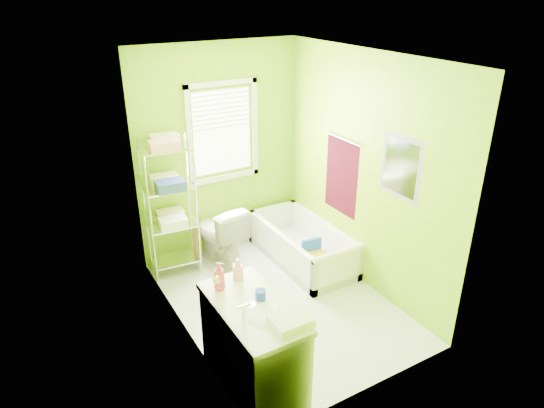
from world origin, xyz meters
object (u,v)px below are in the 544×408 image
toilet (220,233)px  vanity (254,342)px  bathtub (303,250)px  wire_shelf_unit (170,193)px

toilet → vanity: size_ratio=0.73×
bathtub → vanity: (-1.49, -1.47, 0.28)m
bathtub → vanity: bearing=-135.3°
bathtub → vanity: 2.11m
toilet → wire_shelf_unit: wire_shelf_unit is taller
wire_shelf_unit → toilet: bearing=-9.1°
toilet → wire_shelf_unit: bearing=-17.3°
bathtub → toilet: size_ratio=1.94×
bathtub → wire_shelf_unit: size_ratio=0.90×
toilet → wire_shelf_unit: (-0.54, 0.09, 0.63)m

